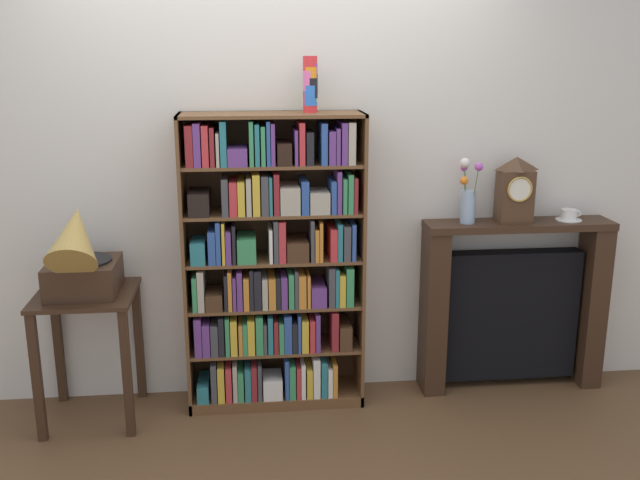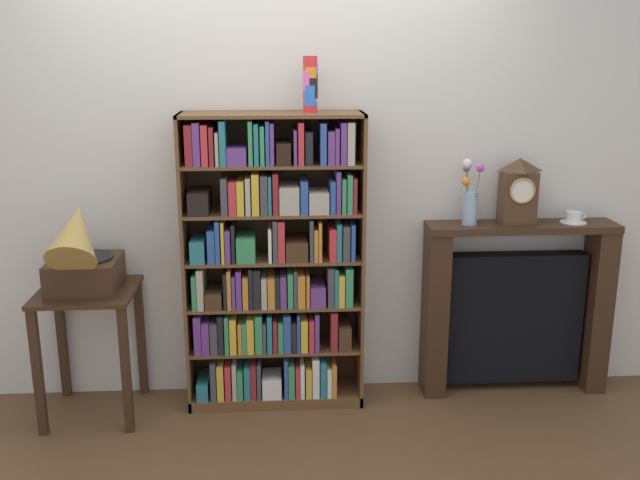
{
  "view_description": "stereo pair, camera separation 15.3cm",
  "coord_description": "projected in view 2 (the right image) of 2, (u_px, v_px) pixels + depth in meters",
  "views": [
    {
      "loc": [
        -0.14,
        -3.63,
        1.95
      ],
      "look_at": [
        0.25,
        0.13,
        0.94
      ],
      "focal_mm": 40.37,
      "sensor_mm": 36.0,
      "label": 1
    },
    {
      "loc": [
        0.01,
        -3.64,
        1.95
      ],
      "look_at": [
        0.25,
        0.13,
        0.94
      ],
      "focal_mm": 40.37,
      "sensor_mm": 36.0,
      "label": 2
    }
  ],
  "objects": [
    {
      "name": "flower_vase",
      "position": [
        470.0,
        198.0,
        3.94
      ],
      "size": [
        0.1,
        0.18,
        0.36
      ],
      "color": "#99B2D1",
      "rests_on": "fireplace_mantel"
    },
    {
      "name": "wall_back",
      "position": [
        308.0,
        169.0,
        4.0
      ],
      "size": [
        5.03,
        0.08,
        2.6
      ],
      "primitive_type": "cube",
      "color": "silver",
      "rests_on": "ground"
    },
    {
      "name": "fireplace_mantel",
      "position": [
        515.0,
        309.0,
        4.15
      ],
      "size": [
        1.06,
        0.23,
        1.0
      ],
      "color": "#382316",
      "rests_on": "ground"
    },
    {
      "name": "side_table_left",
      "position": [
        89.0,
        323.0,
        3.84
      ],
      "size": [
        0.51,
        0.5,
        0.71
      ],
      "color": "#382316",
      "rests_on": "ground"
    },
    {
      "name": "mantel_clock",
      "position": [
        518.0,
        191.0,
        3.94
      ],
      "size": [
        0.19,
        0.15,
        0.37
      ],
      "color": "#472D1C",
      "rests_on": "fireplace_mantel"
    },
    {
      "name": "teacup_with_saucer",
      "position": [
        574.0,
        218.0,
        4.01
      ],
      "size": [
        0.14,
        0.14,
        0.06
      ],
      "color": "white",
      "rests_on": "fireplace_mantel"
    },
    {
      "name": "ground_plane",
      "position": [
        276.0,
        410.0,
        4.01
      ],
      "size": [
        8.03,
        6.4,
        0.02
      ],
      "primitive_type": "cube",
      "color": "brown"
    },
    {
      "name": "cup_stack",
      "position": [
        310.0,
        84.0,
        3.7
      ],
      "size": [
        0.08,
        0.08,
        0.29
      ],
      "color": "red",
      "rests_on": "bookshelf"
    },
    {
      "name": "bookshelf",
      "position": [
        273.0,
        270.0,
        3.92
      ],
      "size": [
        0.97,
        0.31,
        1.62
      ],
      "color": "brown",
      "rests_on": "ground"
    },
    {
      "name": "gramophone",
      "position": [
        80.0,
        254.0,
        3.68
      ],
      "size": [
        0.35,
        0.5,
        0.54
      ],
      "color": "#382316",
      "rests_on": "side_table_left"
    }
  ]
}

